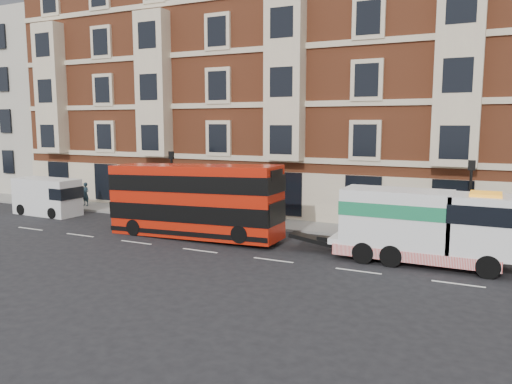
# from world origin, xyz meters

# --- Properties ---
(ground) EXTENTS (120.00, 120.00, 0.00)m
(ground) POSITION_xyz_m (0.00, 0.00, 0.00)
(ground) COLOR black
(ground) RESTS_ON ground
(sidewalk) EXTENTS (90.00, 3.00, 0.15)m
(sidewalk) POSITION_xyz_m (0.00, 7.50, 0.07)
(sidewalk) COLOR slate
(sidewalk) RESTS_ON ground
(victorian_terrace) EXTENTS (45.00, 12.00, 20.40)m
(victorian_terrace) POSITION_xyz_m (0.50, 15.00, 10.07)
(victorian_terrace) COLOR brown
(victorian_terrace) RESTS_ON ground
(cream_block) EXTENTS (16.00, 10.00, 16.80)m
(cream_block) POSITION_xyz_m (-30.00, 14.00, 8.34)
(cream_block) COLOR #B9B0A2
(cream_block) RESTS_ON ground
(lamp_post_west) EXTENTS (0.35, 0.15, 4.35)m
(lamp_post_west) POSITION_xyz_m (-6.00, 6.20, 2.68)
(lamp_post_west) COLOR black
(lamp_post_west) RESTS_ON sidewalk
(lamp_post_east) EXTENTS (0.35, 0.15, 4.35)m
(lamp_post_east) POSITION_xyz_m (12.00, 6.20, 2.68)
(lamp_post_east) COLOR black
(lamp_post_east) RESTS_ON sidewalk
(double_decker_bus) EXTENTS (9.99, 2.29, 4.04)m
(double_decker_bus) POSITION_xyz_m (-1.81, 2.32, 2.14)
(double_decker_bus) COLOR #B71B0A
(double_decker_bus) RESTS_ON ground
(tow_truck) EXTENTS (8.00, 2.36, 3.33)m
(tow_truck) POSITION_xyz_m (10.24, 2.32, 1.77)
(tow_truck) COLOR white
(tow_truck) RESTS_ON ground
(box_van) EXTENTS (4.90, 2.21, 2.52)m
(box_van) POSITION_xyz_m (-14.89, 3.90, 1.24)
(box_van) COLOR silver
(box_van) RESTS_ON ground
(pedestrian) EXTENTS (0.66, 0.45, 1.76)m
(pedestrian) POSITION_xyz_m (-14.59, 7.20, 1.03)
(pedestrian) COLOR #17262E
(pedestrian) RESTS_ON sidewalk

